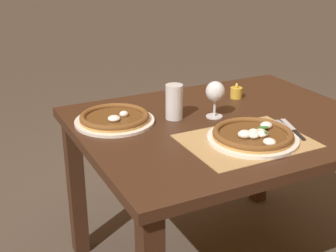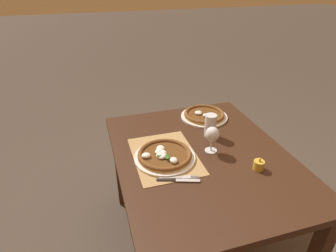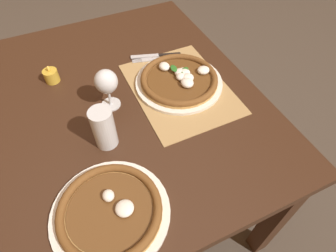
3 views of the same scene
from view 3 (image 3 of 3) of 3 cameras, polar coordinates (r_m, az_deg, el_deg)
ground_plane at (r=1.67m, az=-5.68°, el=-12.49°), size 24.00×24.00×0.00m
dining_table at (r=1.15m, az=-8.10°, el=2.16°), size 1.19×0.96×0.74m
paper_placemat at (r=1.09m, az=2.45°, el=7.71°), size 0.46×0.34×0.00m
pizza_near at (r=1.10m, az=2.34°, el=9.41°), size 0.34×0.34×0.05m
pizza_far at (r=0.80m, az=-11.67°, el=-16.58°), size 0.32×0.32×0.05m
wine_glass at (r=0.98m, az=-12.42°, el=8.53°), size 0.08×0.08×0.16m
pint_glass at (r=0.89m, az=-12.89°, el=-0.52°), size 0.07×0.07×0.15m
fork at (r=1.23m, az=-2.62°, el=13.50°), size 0.07×0.20×0.00m
knife at (r=1.25m, az=-2.53°, el=14.12°), size 0.08×0.21×0.01m
votive_candle at (r=1.20m, az=-22.60°, el=9.33°), size 0.06×0.06×0.07m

